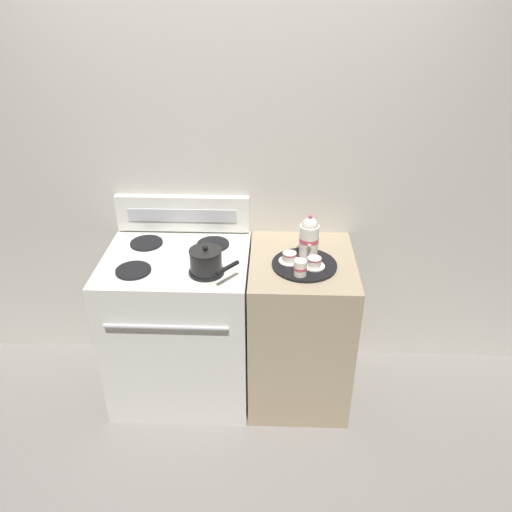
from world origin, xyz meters
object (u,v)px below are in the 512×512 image
(stove, at_px, (181,325))
(teacup_left, at_px, (314,262))
(creamer_jug, at_px, (300,268))
(saucepan, at_px, (206,261))
(teapot, at_px, (309,237))
(teacup_right, at_px, (289,257))
(serving_tray, at_px, (304,265))

(stove, relative_size, teacup_left, 8.19)
(stove, distance_m, creamer_jug, 0.86)
(saucepan, relative_size, creamer_jug, 3.08)
(teapot, bearing_deg, saucepan, -161.38)
(teacup_right, relative_size, creamer_jug, 1.35)
(teacup_right, xyz_separation_m, creamer_jug, (0.05, -0.13, 0.02))
(serving_tray, xyz_separation_m, teacup_right, (-0.08, 0.02, 0.03))
(creamer_jug, bearing_deg, teacup_left, 47.72)
(creamer_jug, bearing_deg, serving_tray, 76.09)
(teacup_left, distance_m, creamer_jug, 0.11)
(teapot, bearing_deg, creamer_jug, -104.60)
(stove, height_order, teacup_left, teacup_left)
(stove, bearing_deg, serving_tray, -4.79)
(serving_tray, height_order, teapot, teapot)
(teacup_left, bearing_deg, teacup_right, 159.37)
(teacup_left, relative_size, teacup_right, 1.00)
(teacup_right, bearing_deg, serving_tray, -13.91)
(saucepan, height_order, creamer_jug, saucepan)
(saucepan, xyz_separation_m, teacup_left, (0.55, 0.06, -0.04))
(saucepan, relative_size, teapot, 1.07)
(teacup_left, bearing_deg, stove, 173.36)
(stove, xyz_separation_m, serving_tray, (0.70, -0.06, 0.46))
(serving_tray, distance_m, teapot, 0.15)
(serving_tray, distance_m, teacup_left, 0.06)
(serving_tray, bearing_deg, stove, 175.21)
(saucepan, distance_m, teapot, 0.56)
(stove, bearing_deg, teacup_right, -3.59)
(saucepan, height_order, teapot, teapot)
(teapot, xyz_separation_m, teacup_right, (-0.10, -0.07, -0.09))
(teapot, distance_m, teacup_left, 0.15)
(teacup_right, height_order, creamer_jug, creamer_jug)
(stove, distance_m, serving_tray, 0.84)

